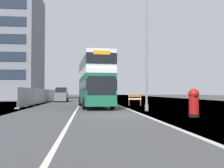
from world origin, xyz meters
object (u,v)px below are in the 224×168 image
car_oncoming_near (62,95)px  car_receding_mid (90,94)px  red_pillar_postbox (194,101)px  roadworks_barrier (135,99)px  double_decker_bus (94,80)px  lamppost_foreground (146,53)px

car_oncoming_near → car_receding_mid: (4.41, 6.22, 0.07)m
red_pillar_postbox → roadworks_barrier: bearing=94.9°
double_decker_bus → roadworks_barrier: size_ratio=7.48×
lamppost_foreground → car_receding_mid: bearing=98.9°
lamppost_foreground → car_receding_mid: 27.16m
red_pillar_postbox → car_oncoming_near: (-10.21, 25.54, 0.10)m
car_receding_mid → red_pillar_postbox: bearing=-79.6°
roadworks_barrier → car_receding_mid: size_ratio=0.32×
lamppost_foreground → roadworks_barrier: 8.59m
red_pillar_postbox → car_receding_mid: size_ratio=0.38×
red_pillar_postbox → car_receding_mid: car_receding_mid is taller
lamppost_foreground → roadworks_barrier: lamppost_foreground is taller
double_decker_bus → car_receding_mid: (-0.23, 21.20, -1.54)m
car_oncoming_near → car_receding_mid: bearing=54.6°
red_pillar_postbox → roadworks_barrier: (-1.09, 12.82, -0.21)m
car_oncoming_near → car_receding_mid: 7.62m
car_receding_mid → double_decker_bus: bearing=-89.4°
lamppost_foreground → car_oncoming_near: lamppost_foreground is taller
double_decker_bus → car_receding_mid: size_ratio=2.37×
red_pillar_postbox → roadworks_barrier: red_pillar_postbox is taller
roadworks_barrier → car_receding_mid: bearing=104.0°
double_decker_bus → red_pillar_postbox: size_ratio=6.25×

